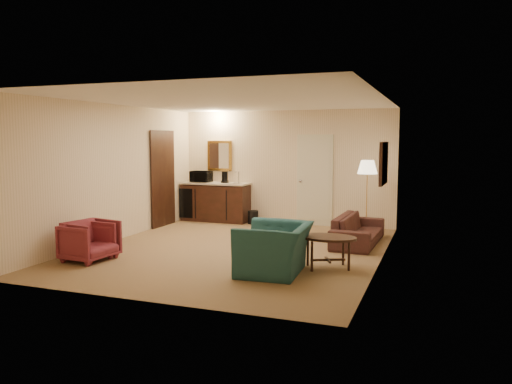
% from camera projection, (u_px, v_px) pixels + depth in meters
% --- Properties ---
extents(ground, '(6.00, 6.00, 0.00)m').
position_uv_depth(ground, '(236.00, 250.00, 8.81)').
color(ground, '#9C804F').
rests_on(ground, ground).
extents(room_walls, '(5.02, 6.01, 2.61)m').
position_uv_depth(room_walls, '(246.00, 151.00, 9.38)').
color(room_walls, beige).
rests_on(room_walls, ground).
extents(wetbar_cabinet, '(1.64, 0.58, 0.92)m').
position_uv_depth(wetbar_cabinet, '(216.00, 202.00, 11.87)').
color(wetbar_cabinet, '#3D1B13').
rests_on(wetbar_cabinet, ground).
extents(sofa, '(0.59, 1.84, 0.71)m').
position_uv_depth(sofa, '(358.00, 225.00, 9.27)').
color(sofa, black).
rests_on(sofa, ground).
extents(teal_armchair, '(0.79, 1.15, 0.97)m').
position_uv_depth(teal_armchair, '(275.00, 240.00, 7.21)').
color(teal_armchair, '#215351').
rests_on(teal_armchair, ground).
extents(rose_chair_near, '(0.77, 0.80, 0.71)m').
position_uv_depth(rose_chair_near, '(92.00, 238.00, 8.04)').
color(rose_chair_near, maroon).
rests_on(rose_chair_near, ground).
extents(rose_chair_far, '(0.66, 0.70, 0.67)m').
position_uv_depth(rose_chair_far, '(87.00, 240.00, 7.94)').
color(rose_chair_far, maroon).
rests_on(rose_chair_far, ground).
extents(coffee_table, '(1.02, 0.88, 0.49)m').
position_uv_depth(coffee_table, '(328.00, 252.00, 7.51)').
color(coffee_table, black).
rests_on(coffee_table, ground).
extents(floor_lamp, '(0.54, 0.54, 1.53)m').
position_uv_depth(floor_lamp, '(367.00, 197.00, 10.21)').
color(floor_lamp, gold).
rests_on(floor_lamp, ground).
extents(waste_bin, '(0.29, 0.29, 0.31)m').
position_uv_depth(waste_bin, '(253.00, 217.00, 11.50)').
color(waste_bin, black).
rests_on(waste_bin, ground).
extents(microwave, '(0.48, 0.27, 0.33)m').
position_uv_depth(microwave, '(201.00, 175.00, 11.94)').
color(microwave, black).
rests_on(microwave, wetbar_cabinet).
extents(coffee_maker, '(0.17, 0.17, 0.27)m').
position_uv_depth(coffee_maker, '(225.00, 177.00, 11.73)').
color(coffee_maker, black).
rests_on(coffee_maker, wetbar_cabinet).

